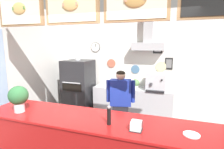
% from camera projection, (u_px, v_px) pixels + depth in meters
% --- Properties ---
extents(back_wall_assembly, '(4.65, 2.65, 2.95)m').
position_uv_depth(back_wall_assembly, '(136.00, 62.00, 4.88)').
color(back_wall_assembly, gray).
rests_on(back_wall_assembly, ground_plane).
extents(back_prep_counter, '(2.07, 0.56, 0.91)m').
position_uv_depth(back_prep_counter, '(132.00, 104.00, 4.86)').
color(back_prep_counter, '#B7BABF').
rests_on(back_prep_counter, ground_plane).
extents(pizza_oven, '(0.74, 0.75, 1.72)m').
position_uv_depth(pizza_oven, '(79.00, 89.00, 5.06)').
color(pizza_oven, '#232326').
rests_on(pizza_oven, ground_plane).
extents(shop_worker, '(0.57, 0.32, 1.54)m').
position_uv_depth(shop_worker, '(121.00, 105.00, 3.69)').
color(shop_worker, '#232328').
rests_on(shop_worker, ground_plane).
extents(espresso_machine, '(0.48, 0.48, 0.44)m').
position_uv_depth(espresso_machine, '(156.00, 82.00, 4.53)').
color(espresso_machine, silver).
rests_on(espresso_machine, back_prep_counter).
extents(potted_rosemary, '(0.16, 0.16, 0.20)m').
position_uv_depth(potted_rosemary, '(115.00, 82.00, 4.94)').
color(potted_rosemary, '#9E563D').
rests_on(potted_rosemary, back_prep_counter).
extents(potted_basil, '(0.21, 0.21, 0.23)m').
position_uv_depth(potted_basil, '(136.00, 83.00, 4.77)').
color(potted_basil, beige).
rests_on(potted_basil, back_prep_counter).
extents(napkin_holder, '(0.15, 0.15, 0.13)m').
position_uv_depth(napkin_holder, '(136.00, 126.00, 2.15)').
color(napkin_holder, '#262628').
rests_on(napkin_holder, service_counter).
extents(basil_vase, '(0.28, 0.28, 0.40)m').
position_uv_depth(basil_vase, '(19.00, 97.00, 2.70)').
color(basil_vase, silver).
rests_on(basil_vase, service_counter).
extents(pepper_grinder, '(0.05, 0.05, 0.26)m').
position_uv_depth(pepper_grinder, '(109.00, 115.00, 2.28)').
color(pepper_grinder, black).
rests_on(pepper_grinder, service_counter).
extents(condiment_plate, '(0.18, 0.18, 0.01)m').
position_uv_depth(condiment_plate, '(192.00, 135.00, 2.03)').
color(condiment_plate, white).
rests_on(condiment_plate, service_counter).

